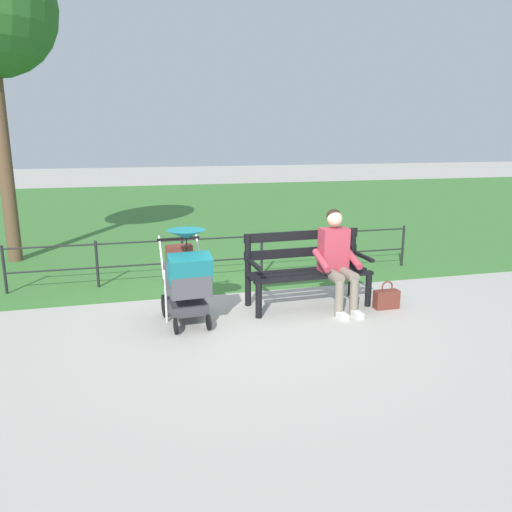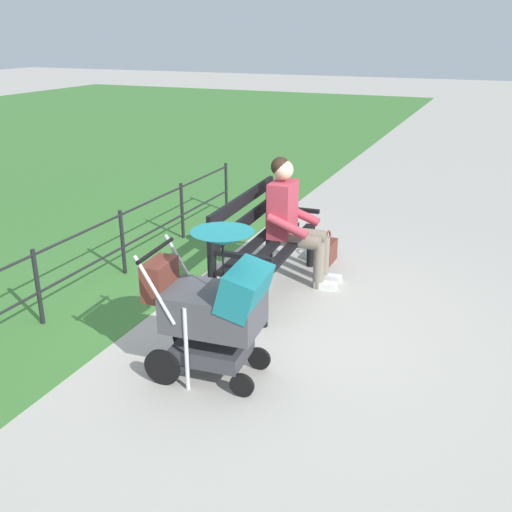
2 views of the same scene
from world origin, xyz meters
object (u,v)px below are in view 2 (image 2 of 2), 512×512
object	(u,v)px
park_bench	(260,239)
person_on_bench	(293,217)
handbag	(328,251)
stroller	(214,304)

from	to	relation	value
park_bench	person_on_bench	world-z (taller)	person_on_bench
person_on_bench	park_bench	bearing A→B (deg)	-34.13
person_on_bench	handbag	distance (m)	0.86
park_bench	person_on_bench	size ratio (longest dim) A/B	1.27
person_on_bench	stroller	bearing A→B (deg)	2.94
stroller	handbag	distance (m)	2.61
person_on_bench	stroller	size ratio (longest dim) A/B	1.11
stroller	handbag	xyz separation A→B (m)	(-2.56, 0.10, -0.47)
person_on_bench	handbag	world-z (taller)	person_on_bench
stroller	handbag	world-z (taller)	stroller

